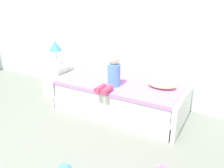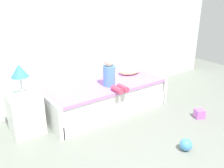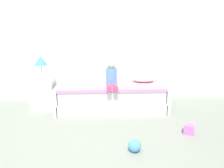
{
  "view_description": "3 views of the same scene",
  "coord_description": "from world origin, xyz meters",
  "px_view_note": "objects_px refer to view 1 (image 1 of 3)",
  "views": [
    {
      "loc": [
        1.9,
        -0.93,
        1.7
      ],
      "look_at": [
        0.37,
        1.75,
        0.55
      ],
      "focal_mm": 34.94,
      "sensor_mm": 36.0,
      "label": 1
    },
    {
      "loc": [
        -1.75,
        -1.27,
        1.99
      ],
      "look_at": [
        0.37,
        1.75,
        0.55
      ],
      "focal_mm": 38.96,
      "sensor_mm": 36.0,
      "label": 2
    },
    {
      "loc": [
        0.2,
        -1.98,
        1.48
      ],
      "look_at": [
        0.37,
        1.75,
        0.55
      ],
      "focal_mm": 33.27,
      "sensor_mm": 36.0,
      "label": 3
    }
  ],
  "objects_px": {
    "pillow": "(162,84)",
    "bed": "(119,97)",
    "child_figure": "(112,74)",
    "nightstand": "(58,80)",
    "table_lamp": "(55,47)"
  },
  "relations": [
    {
      "from": "bed",
      "to": "nightstand",
      "type": "relative_size",
      "value": 3.52
    },
    {
      "from": "table_lamp",
      "to": "pillow",
      "type": "xyz_separation_m",
      "value": [
        2.01,
        0.08,
        -0.37
      ]
    },
    {
      "from": "nightstand",
      "to": "pillow",
      "type": "distance_m",
      "value": 2.03
    },
    {
      "from": "table_lamp",
      "to": "child_figure",
      "type": "bearing_deg",
      "value": -10.45
    },
    {
      "from": "nightstand",
      "to": "bed",
      "type": "bearing_deg",
      "value": -0.82
    },
    {
      "from": "pillow",
      "to": "child_figure",
      "type": "bearing_deg",
      "value": -153.75
    },
    {
      "from": "bed",
      "to": "nightstand",
      "type": "height_order",
      "value": "nightstand"
    },
    {
      "from": "nightstand",
      "to": "pillow",
      "type": "bearing_deg",
      "value": 2.3
    },
    {
      "from": "bed",
      "to": "table_lamp",
      "type": "relative_size",
      "value": 4.69
    },
    {
      "from": "table_lamp",
      "to": "pillow",
      "type": "distance_m",
      "value": 2.05
    },
    {
      "from": "nightstand",
      "to": "child_figure",
      "type": "distance_m",
      "value": 1.42
    },
    {
      "from": "pillow",
      "to": "bed",
      "type": "bearing_deg",
      "value": -171.38
    },
    {
      "from": "bed",
      "to": "pillow",
      "type": "bearing_deg",
      "value": 8.62
    },
    {
      "from": "bed",
      "to": "nightstand",
      "type": "bearing_deg",
      "value": 179.18
    },
    {
      "from": "nightstand",
      "to": "pillow",
      "type": "relative_size",
      "value": 1.36
    }
  ]
}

